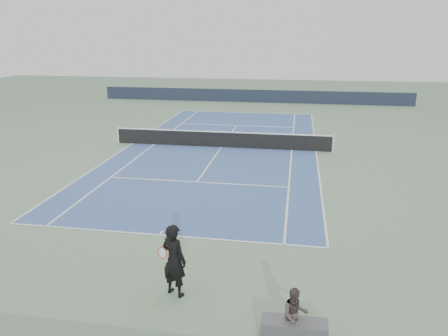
% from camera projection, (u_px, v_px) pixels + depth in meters
% --- Properties ---
extents(ground, '(80.00, 80.00, 0.00)m').
position_uv_depth(ground, '(221.00, 147.00, 25.71)').
color(ground, slate).
extents(court_surface, '(10.97, 23.77, 0.01)m').
position_uv_depth(court_surface, '(221.00, 147.00, 25.71)').
color(court_surface, '#3D5C91').
rests_on(court_surface, ground).
extents(tennis_net, '(12.90, 0.10, 1.07)m').
position_uv_depth(tennis_net, '(221.00, 139.00, 25.57)').
color(tennis_net, silver).
rests_on(tennis_net, ground).
extents(windscreen_far, '(30.00, 0.25, 1.20)m').
position_uv_depth(windscreen_far, '(253.00, 96.00, 42.38)').
color(windscreen_far, black).
rests_on(windscreen_far, ground).
extents(tennis_player, '(0.89, 0.77, 1.95)m').
position_uv_depth(tennis_player, '(174.00, 260.00, 10.98)').
color(tennis_player, black).
rests_on(tennis_player, ground).
extents(tennis_ball, '(0.06, 0.06, 0.06)m').
position_uv_depth(tennis_ball, '(155.00, 303.00, 10.82)').
color(tennis_ball, '#C8E72F').
rests_on(tennis_ball, ground).
extents(spectator_bench, '(1.51, 0.85, 1.24)m').
position_uv_depth(spectator_bench, '(294.00, 322.00, 9.47)').
color(spectator_bench, '#4E4E53').
rests_on(spectator_bench, ground).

